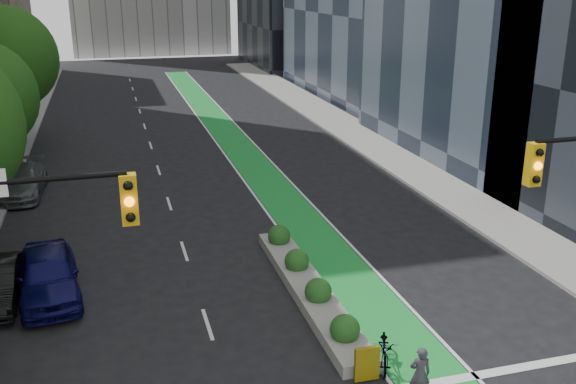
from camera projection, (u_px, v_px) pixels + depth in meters
sidewalk_right at (381, 148)px, 41.41m from camera, size 3.60×90.00×0.15m
bike_lane_paint at (233, 140)px, 43.73m from camera, size 2.20×70.00×0.01m
tree_far at (4, 59)px, 40.16m from camera, size 6.60×6.60×9.00m
median_planter at (309, 285)px, 22.18m from camera, size 1.20×10.26×1.10m
bicycle at (385, 349)px, 18.12m from camera, size 1.33×2.01×1.00m
cyclist at (420, 374)px, 16.52m from camera, size 0.62×0.46×1.55m
parked_car_left_near at (48, 275)px, 21.92m from camera, size 2.45×5.07×1.67m
parked_car_left_far at (22, 182)px, 32.33m from camera, size 2.30×5.16×1.47m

